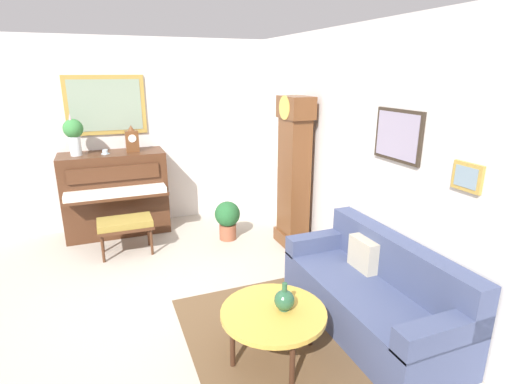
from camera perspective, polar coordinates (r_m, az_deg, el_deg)
name	(u,v)px	position (r m, az deg, el deg)	size (l,w,h in m)	color
ground_plane	(145,314)	(4.38, -15.60, -16.50)	(6.40, 6.00, 0.10)	#B2A899
wall_left	(116,135)	(6.35, -19.39, 7.77)	(0.13, 4.90, 2.80)	silver
wall_back	(354,156)	(4.61, 13.91, 4.98)	(5.30, 0.13, 2.80)	silver
area_rug	(278,344)	(3.77, 3.17, -20.98)	(2.10, 1.50, 0.01)	brown
piano	(116,193)	(6.15, -19.47, -0.17)	(0.87, 1.44, 1.21)	#4C2B19
piano_bench	(125,225)	(5.46, -18.27, -4.46)	(0.42, 0.70, 0.48)	#4C2B19
grandfather_clock	(294,177)	(5.33, 5.43, 2.14)	(0.52, 0.34, 2.03)	brown
couch	(373,294)	(4.00, 16.38, -13.91)	(1.90, 0.80, 0.84)	#424C70
coffee_table	(273,314)	(3.44, 2.52, -17.08)	(0.88, 0.88, 0.43)	gold
mantel_clock	(132,140)	(6.00, -17.36, 7.16)	(0.13, 0.18, 0.38)	brown
flower_vase	(74,133)	(5.97, -24.71, 7.74)	(0.26, 0.26, 0.58)	silver
teacup	(105,152)	(5.97, -20.81, 5.35)	(0.12, 0.12, 0.06)	#ADC6D6
green_jug	(284,300)	(3.40, 4.09, -15.18)	(0.17, 0.17, 0.24)	#234C33
potted_plant	(227,218)	(5.67, -4.12, -3.71)	(0.36, 0.36, 0.56)	#935138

